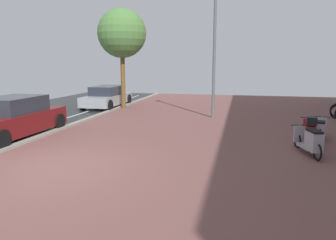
{
  "coord_description": "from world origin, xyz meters",
  "views": [
    {
      "loc": [
        4.53,
        -6.89,
        2.61
      ],
      "look_at": [
        2.59,
        1.65,
        1.05
      ],
      "focal_mm": 34.37,
      "sensor_mm": 36.0,
      "label": 1
    }
  ],
  "objects_px": {
    "scooter_near": "(321,129)",
    "scooter_mid": "(310,132)",
    "parked_car_far": "(107,97)",
    "lamp_post": "(215,40)",
    "street_tree": "(122,34)",
    "scooter_far": "(310,141)",
    "parked_car_near": "(12,118)"
  },
  "relations": [
    {
      "from": "scooter_near",
      "to": "scooter_mid",
      "type": "xyz_separation_m",
      "value": [
        -0.6,
        -1.2,
        0.11
      ]
    },
    {
      "from": "parked_car_far",
      "to": "lamp_post",
      "type": "height_order",
      "value": "lamp_post"
    },
    {
      "from": "parked_car_far",
      "to": "street_tree",
      "type": "xyz_separation_m",
      "value": [
        1.19,
        -0.42,
        3.63
      ]
    },
    {
      "from": "scooter_far",
      "to": "parked_car_near",
      "type": "bearing_deg",
      "value": 178.71
    },
    {
      "from": "scooter_near",
      "to": "parked_car_far",
      "type": "relative_size",
      "value": 0.39
    },
    {
      "from": "parked_car_near",
      "to": "scooter_near",
      "type": "bearing_deg",
      "value": 10.92
    },
    {
      "from": "street_tree",
      "to": "parked_car_near",
      "type": "bearing_deg",
      "value": -99.25
    },
    {
      "from": "parked_car_near",
      "to": "scooter_mid",
      "type": "bearing_deg",
      "value": 4.89
    },
    {
      "from": "lamp_post",
      "to": "street_tree",
      "type": "bearing_deg",
      "value": 158.83
    },
    {
      "from": "street_tree",
      "to": "parked_car_far",
      "type": "bearing_deg",
      "value": 160.71
    },
    {
      "from": "scooter_near",
      "to": "lamp_post",
      "type": "bearing_deg",
      "value": 138.01
    },
    {
      "from": "scooter_near",
      "to": "scooter_mid",
      "type": "distance_m",
      "value": 1.34
    },
    {
      "from": "scooter_mid",
      "to": "lamp_post",
      "type": "xyz_separation_m",
      "value": [
        -3.46,
        4.84,
        3.21
      ]
    },
    {
      "from": "parked_car_near",
      "to": "lamp_post",
      "type": "distance_m",
      "value": 9.25
    },
    {
      "from": "scooter_mid",
      "to": "scooter_far",
      "type": "bearing_deg",
      "value": -99.53
    },
    {
      "from": "parked_car_near",
      "to": "lamp_post",
      "type": "height_order",
      "value": "lamp_post"
    },
    {
      "from": "scooter_mid",
      "to": "street_tree",
      "type": "height_order",
      "value": "street_tree"
    },
    {
      "from": "scooter_far",
      "to": "parked_car_near",
      "type": "relative_size",
      "value": 0.43
    },
    {
      "from": "scooter_near",
      "to": "lamp_post",
      "type": "distance_m",
      "value": 6.38
    },
    {
      "from": "scooter_far",
      "to": "lamp_post",
      "type": "height_order",
      "value": "lamp_post"
    },
    {
      "from": "scooter_far",
      "to": "parked_car_near",
      "type": "distance_m",
      "value": 9.91
    },
    {
      "from": "scooter_far",
      "to": "parked_car_far",
      "type": "distance_m",
      "value": 12.94
    },
    {
      "from": "scooter_mid",
      "to": "lamp_post",
      "type": "relative_size",
      "value": 0.26
    },
    {
      "from": "parked_car_near",
      "to": "lamp_post",
      "type": "bearing_deg",
      "value": 40.74
    },
    {
      "from": "lamp_post",
      "to": "street_tree",
      "type": "xyz_separation_m",
      "value": [
        -5.36,
        2.08,
        0.55
      ]
    },
    {
      "from": "parked_car_near",
      "to": "lamp_post",
      "type": "relative_size",
      "value": 0.63
    },
    {
      "from": "lamp_post",
      "to": "scooter_far",
      "type": "bearing_deg",
      "value": -61.09
    },
    {
      "from": "scooter_mid",
      "to": "street_tree",
      "type": "distance_m",
      "value": 11.82
    },
    {
      "from": "parked_car_near",
      "to": "parked_car_far",
      "type": "height_order",
      "value": "parked_car_near"
    },
    {
      "from": "scooter_far",
      "to": "parked_car_far",
      "type": "relative_size",
      "value": 0.44
    },
    {
      "from": "parked_car_far",
      "to": "street_tree",
      "type": "height_order",
      "value": "street_tree"
    },
    {
      "from": "scooter_far",
      "to": "street_tree",
      "type": "height_order",
      "value": "street_tree"
    }
  ]
}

